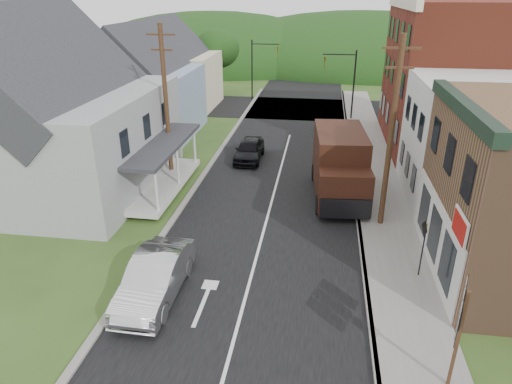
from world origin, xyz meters
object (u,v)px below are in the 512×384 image
at_px(warning_sign, 424,241).
at_px(delivery_van, 340,166).
at_px(dark_sedan, 249,150).
at_px(route_sign_cluster, 459,325).
at_px(silver_sedan, 155,278).

bearing_deg(warning_sign, delivery_van, 105.76).
distance_m(dark_sedan, route_sign_cluster, 20.38).
distance_m(silver_sedan, delivery_van, 12.38).
bearing_deg(route_sign_cluster, silver_sedan, -176.62).
bearing_deg(silver_sedan, warning_sign, 15.39).
height_order(route_sign_cluster, warning_sign, route_sign_cluster).
xyz_separation_m(silver_sedan, warning_sign, (9.98, 2.69, 0.91)).
distance_m(dark_sedan, delivery_van, 7.91).
xyz_separation_m(delivery_van, warning_sign, (3.06, -7.53, -0.11)).
bearing_deg(route_sign_cluster, dark_sedan, 135.52).
relative_size(dark_sedan, route_sign_cluster, 1.31).
height_order(delivery_van, warning_sign, delivery_van).
distance_m(dark_sedan, warning_sign, 15.57).
bearing_deg(delivery_van, dark_sedan, 133.90).
bearing_deg(delivery_van, warning_sign, -72.47).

